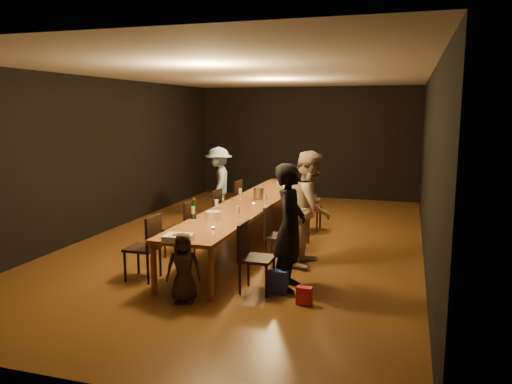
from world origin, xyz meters
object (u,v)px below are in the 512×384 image
(child, at_px, (184,267))
(chair_left_1, at_px, (180,228))
(chair_right_0, at_px, (257,258))
(man_blue, at_px, (219,182))
(ice_bucket, at_px, (259,193))
(champagne_bottle, at_px, (194,208))
(woman_birthday, at_px, (290,227))
(woman_tan, at_px, (311,208))
(table, at_px, (251,204))
(chair_left_0, at_px, (142,247))
(chair_left_2, at_px, (208,214))
(plate_stack, at_px, (213,215))
(birthday_cake, at_px, (178,238))
(chair_right_3, at_px, (310,207))
(chair_right_1, at_px, (280,236))
(chair_right_2, at_px, (297,220))
(chair_left_3, at_px, (230,203))

(child, bearing_deg, chair_left_1, 100.00)
(chair_right_0, height_order, man_blue, man_blue)
(ice_bucket, bearing_deg, champagne_bottle, -102.27)
(woman_birthday, xyz_separation_m, woman_tan, (0.05, 1.16, 0.04))
(table, relative_size, chair_left_0, 6.45)
(chair_left_0, xyz_separation_m, champagne_bottle, (0.48, 0.72, 0.45))
(chair_left_2, relative_size, ice_bucket, 4.42)
(woman_tan, bearing_deg, plate_stack, 117.36)
(chair_left_1, bearing_deg, birthday_cake, -154.50)
(chair_right_3, relative_size, chair_left_2, 1.00)
(plate_stack, height_order, ice_bucket, ice_bucket)
(child, bearing_deg, chair_right_1, 49.57)
(table, relative_size, birthday_cake, 15.83)
(chair_left_2, height_order, birthday_cake, chair_left_2)
(chair_right_0, relative_size, chair_left_1, 1.00)
(child, height_order, birthday_cake, child)
(chair_left_2, bearing_deg, chair_right_2, -90.00)
(chair_right_2, relative_size, chair_left_1, 1.00)
(chair_left_2, bearing_deg, chair_left_1, -180.00)
(chair_right_1, xyz_separation_m, woman_tan, (0.43, 0.21, 0.42))
(chair_right_2, xyz_separation_m, woman_birthday, (0.38, -2.15, 0.38))
(chair_left_3, bearing_deg, man_blue, 38.35)
(chair_left_3, bearing_deg, chair_right_1, -144.69)
(man_blue, relative_size, birthday_cake, 4.16)
(chair_right_2, bearing_deg, chair_left_3, -125.22)
(chair_left_0, xyz_separation_m, chair_left_1, (0.00, 1.20, 0.00))
(chair_left_0, xyz_separation_m, child, (0.92, -0.60, -0.02))
(birthday_cake, bearing_deg, child, -48.31)
(table, xyz_separation_m, chair_left_1, (-0.85, -1.20, -0.24))
(chair_left_2, height_order, ice_bucket, ice_bucket)
(chair_right_2, bearing_deg, chair_left_1, -54.78)
(child, bearing_deg, table, 74.27)
(chair_left_2, xyz_separation_m, chair_left_3, (0.00, 1.20, 0.00))
(woman_birthday, relative_size, birthday_cake, 4.48)
(woman_birthday, bearing_deg, birthday_cake, 120.04)
(chair_right_1, relative_size, woman_birthday, 0.55)
(chair_left_2, height_order, woman_birthday, woman_birthday)
(champagne_bottle, bearing_deg, child, -71.33)
(man_blue, distance_m, plate_stack, 3.64)
(chair_left_3, xyz_separation_m, child, (0.92, -4.20, -0.02))
(chair_left_0, bearing_deg, ice_bucket, -18.55)
(chair_left_1, xyz_separation_m, champagne_bottle, (0.48, -0.48, 0.45))
(man_blue, bearing_deg, chair_right_2, 30.86)
(chair_right_3, xyz_separation_m, plate_stack, (-0.94, -2.81, 0.35))
(chair_right_2, height_order, ice_bucket, ice_bucket)
(champagne_bottle, bearing_deg, table, 77.42)
(chair_right_3, xyz_separation_m, champagne_bottle, (-1.22, -2.88, 0.45))
(woman_tan, height_order, birthday_cake, woman_tan)
(woman_tan, relative_size, man_blue, 1.12)
(table, relative_size, champagne_bottle, 17.78)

